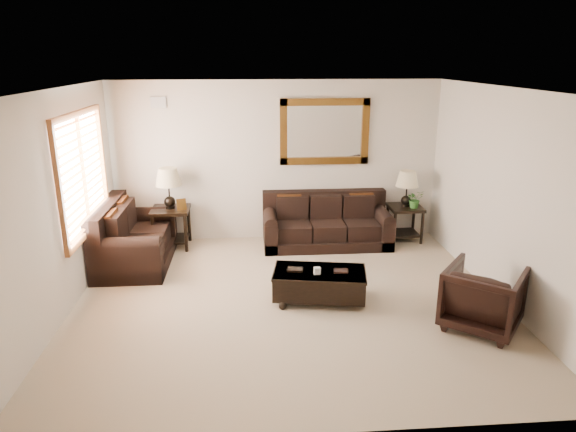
{
  "coord_description": "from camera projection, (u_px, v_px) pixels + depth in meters",
  "views": [
    {
      "loc": [
        -0.48,
        -6.06,
        3.06
      ],
      "look_at": [
        0.04,
        0.6,
        0.97
      ],
      "focal_mm": 32.0,
      "sensor_mm": 36.0,
      "label": 1
    }
  ],
  "objects": [
    {
      "name": "air_vent",
      "position": [
        158.0,
        102.0,
        8.23
      ],
      "size": [
        0.25,
        0.02,
        0.18
      ],
      "primitive_type": "cube",
      "color": "#999999",
      "rests_on": "room"
    },
    {
      "name": "sofa",
      "position": [
        326.0,
        226.0,
        8.66
      ],
      "size": [
        2.11,
        0.91,
        0.86
      ],
      "color": "black",
      "rests_on": "room"
    },
    {
      "name": "end_table_left",
      "position": [
        169.0,
        196.0,
        8.37
      ],
      "size": [
        0.61,
        0.61,
        1.34
      ],
      "color": "black",
      "rests_on": "room"
    },
    {
      "name": "potted_plant",
      "position": [
        415.0,
        201.0,
        8.65
      ],
      "size": [
        0.33,
        0.35,
        0.24
      ],
      "primitive_type": "imported",
      "rotation": [
        0.0,
        0.0,
        0.2
      ],
      "color": "#2B6121",
      "rests_on": "end_table_right"
    },
    {
      "name": "end_table_right",
      "position": [
        406.0,
        195.0,
        8.72
      ],
      "size": [
        0.55,
        0.55,
        1.22
      ],
      "color": "black",
      "rests_on": "room"
    },
    {
      "name": "loveseat",
      "position": [
        132.0,
        242.0,
        7.83
      ],
      "size": [
        1.01,
        1.71,
        0.96
      ],
      "rotation": [
        0.0,
        0.0,
        1.57
      ],
      "color": "black",
      "rests_on": "room"
    },
    {
      "name": "window",
      "position": [
        84.0,
        173.0,
        6.91
      ],
      "size": [
        0.07,
        1.96,
        1.66
      ],
      "color": "white",
      "rests_on": "room"
    },
    {
      "name": "mirror",
      "position": [
        325.0,
        132.0,
        8.57
      ],
      "size": [
        1.5,
        0.06,
        1.1
      ],
      "color": "#4A290E",
      "rests_on": "room"
    },
    {
      "name": "room",
      "position": [
        288.0,
        201.0,
        6.31
      ],
      "size": [
        5.51,
        5.01,
        2.71
      ],
      "color": "#9D8A6C",
      "rests_on": "ground"
    },
    {
      "name": "armchair",
      "position": [
        483.0,
        295.0,
        5.93
      ],
      "size": [
        1.11,
        1.1,
        0.83
      ],
      "primitive_type": "imported",
      "rotation": [
        0.0,
        0.0,
        2.46
      ],
      "color": "black",
      "rests_on": "floor"
    },
    {
      "name": "coffee_table",
      "position": [
        319.0,
        282.0,
        6.67
      ],
      "size": [
        1.28,
        0.83,
        0.5
      ],
      "rotation": [
        0.0,
        0.0,
        -0.17
      ],
      "color": "black",
      "rests_on": "room"
    }
  ]
}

